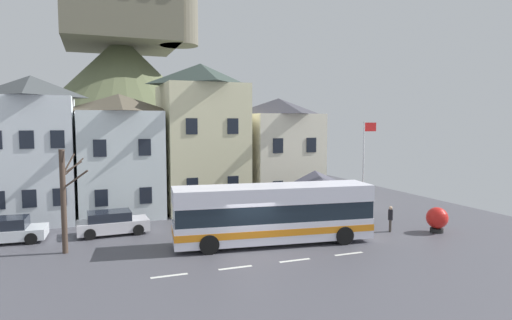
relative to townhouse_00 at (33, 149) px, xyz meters
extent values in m
cube|color=#4B4B53|center=(11.16, -11.94, -4.87)|extent=(40.00, 60.00, 0.06)
cube|color=silver|center=(6.66, -13.85, -4.84)|extent=(1.60, 0.20, 0.01)
cube|color=silver|center=(9.66, -13.85, -4.84)|extent=(1.60, 0.20, 0.01)
cube|color=silver|center=(12.66, -13.85, -4.84)|extent=(1.60, 0.20, 0.01)
cube|color=silver|center=(15.66, -13.85, -4.84)|extent=(1.60, 0.20, 0.01)
cube|color=silver|center=(0.00, 0.00, -0.71)|extent=(5.08, 5.88, 8.27)
pyramid|color=#3D4244|center=(0.00, 0.00, 4.13)|extent=(5.08, 5.88, 1.41)
cube|color=black|center=(0.00, -2.97, -2.86)|extent=(0.80, 0.06, 1.10)
cube|color=black|center=(1.69, -2.97, -2.86)|extent=(0.80, 0.06, 1.10)
cube|color=black|center=(0.00, -2.97, 0.73)|extent=(0.80, 0.06, 1.10)
cube|color=black|center=(1.69, -2.97, 0.73)|extent=(0.80, 0.06, 1.10)
cube|color=silver|center=(5.52, 0.16, -1.15)|extent=(5.57, 6.18, 7.37)
pyramid|color=brown|center=(5.52, 0.16, 3.15)|extent=(5.57, 6.18, 1.24)
cube|color=black|center=(4.13, -2.97, -3.08)|extent=(0.80, 0.06, 1.10)
cube|color=black|center=(6.91, -2.97, -3.08)|extent=(0.80, 0.06, 1.10)
cube|color=black|center=(4.13, -2.97, 0.13)|extent=(0.80, 0.06, 1.10)
cube|color=black|center=(6.91, -2.97, 0.13)|extent=(0.80, 0.06, 1.10)
cube|color=beige|center=(11.52, 0.49, -0.14)|extent=(5.87, 6.86, 9.40)
pyramid|color=#323F39|center=(11.52, 0.49, 5.39)|extent=(5.87, 6.86, 1.64)
cube|color=black|center=(10.06, -2.97, -2.59)|extent=(0.80, 0.06, 1.10)
cube|color=black|center=(12.99, -2.97, -2.59)|extent=(0.80, 0.06, 1.10)
cube|color=black|center=(10.06, -2.97, 1.50)|extent=(0.80, 0.06, 1.10)
cube|color=black|center=(12.99, -2.97, 1.50)|extent=(0.80, 0.06, 1.10)
cube|color=silver|center=(17.83, 0.13, -1.21)|extent=(5.49, 6.14, 7.26)
pyramid|color=#3D3C44|center=(17.83, 0.13, 3.05)|extent=(5.49, 6.14, 1.26)
cube|color=black|center=(16.46, -2.97, -3.10)|extent=(0.80, 0.06, 1.10)
cube|color=black|center=(19.21, -2.97, -3.10)|extent=(0.80, 0.06, 1.10)
cube|color=black|center=(16.46, -2.97, 0.05)|extent=(0.80, 0.06, 1.10)
cube|color=black|center=(19.21, -2.97, 0.05)|extent=(0.80, 0.06, 1.10)
cone|color=#616947|center=(7.16, 22.81, 3.62)|extent=(34.21, 34.21, 16.92)
cube|color=#6E6A57|center=(7.16, 22.81, 13.41)|extent=(12.69, 12.69, 5.36)
cylinder|color=#706A59|center=(13.51, 19.64, 14.81)|extent=(4.50, 4.50, 8.17)
cube|color=white|center=(12.83, -10.75, -4.03)|extent=(11.00, 3.70, 1.12)
cube|color=orange|center=(12.83, -10.75, -3.97)|extent=(11.02, 3.72, 0.36)
cube|color=#19232D|center=(12.83, -10.75, -3.00)|extent=(10.90, 3.64, 0.94)
cube|color=white|center=(12.83, -10.75, -2.09)|extent=(11.00, 3.70, 0.88)
cube|color=#19232D|center=(18.20, -11.39, -3.00)|extent=(0.30, 2.04, 0.90)
cylinder|color=black|center=(16.61, -10.02, -4.34)|extent=(1.03, 0.40, 1.00)
cylinder|color=black|center=(16.33, -12.35, -4.34)|extent=(1.03, 0.40, 1.00)
cylinder|color=black|center=(9.32, -9.16, -4.34)|extent=(1.03, 0.40, 1.00)
cylinder|color=black|center=(9.05, -11.48, -4.34)|extent=(1.03, 0.40, 1.00)
cylinder|color=#473D33|center=(15.49, -5.77, -3.64)|extent=(0.14, 0.14, 2.40)
cylinder|color=#473D33|center=(18.79, -5.77, -3.64)|extent=(0.14, 0.14, 2.40)
cylinder|color=#473D33|center=(15.49, -9.07, -3.64)|extent=(0.14, 0.14, 2.40)
cylinder|color=#473D33|center=(18.79, -9.07, -3.64)|extent=(0.14, 0.14, 2.40)
pyramid|color=#4B4958|center=(17.14, -7.42, -1.89)|extent=(3.60, 3.60, 1.10)
cube|color=white|center=(-0.79, -5.38, -4.36)|extent=(3.92, 2.09, 0.59)
cube|color=#1E232D|center=(-0.98, -5.37, -3.77)|extent=(2.38, 1.78, 0.59)
cylinder|color=black|center=(0.52, -4.54, -4.52)|extent=(0.65, 0.23, 0.64)
cylinder|color=black|center=(0.43, -6.35, -4.52)|extent=(0.65, 0.23, 0.64)
cube|color=white|center=(20.77, -5.01, -4.37)|extent=(3.99, 2.06, 0.58)
cube|color=#1E232D|center=(20.58, -5.03, -3.85)|extent=(2.44, 1.71, 0.46)
cylinder|color=black|center=(21.96, -4.08, -4.52)|extent=(0.66, 0.26, 0.64)
cylinder|color=black|center=(22.11, -5.70, -4.52)|extent=(0.66, 0.26, 0.64)
cylinder|color=black|center=(19.43, -4.32, -4.52)|extent=(0.66, 0.26, 0.64)
cylinder|color=black|center=(19.58, -5.94, -4.52)|extent=(0.66, 0.26, 0.64)
cube|color=silver|center=(4.70, -5.59, -4.33)|extent=(4.11, 1.98, 0.67)
cube|color=#1E232D|center=(4.50, -5.60, -3.73)|extent=(2.49, 1.69, 0.52)
cylinder|color=black|center=(5.99, -4.67, -4.52)|extent=(0.65, 0.23, 0.64)
cylinder|color=black|center=(6.07, -6.39, -4.52)|extent=(0.65, 0.23, 0.64)
cylinder|color=black|center=(3.34, -4.80, -4.52)|extent=(0.65, 0.23, 0.64)
cylinder|color=black|center=(3.42, -6.51, -4.52)|extent=(0.65, 0.23, 0.64)
cylinder|color=#2D2D38|center=(16.53, -8.40, -4.46)|extent=(0.15, 0.15, 0.77)
cylinder|color=#2D2D38|center=(16.73, -8.32, -4.46)|extent=(0.15, 0.15, 0.77)
cylinder|color=#7F6B56|center=(16.63, -8.36, -3.77)|extent=(0.35, 0.35, 0.70)
sphere|color=tan|center=(16.63, -8.36, -3.31)|extent=(0.24, 0.24, 0.24)
cylinder|color=#2D2D38|center=(18.37, -8.97, -4.42)|extent=(0.14, 0.14, 0.84)
cylinder|color=#2D2D38|center=(18.38, -8.78, -4.42)|extent=(0.14, 0.14, 0.84)
cylinder|color=#2D382D|center=(18.37, -8.87, -3.76)|extent=(0.31, 0.31, 0.58)
sphere|color=#D1AD89|center=(18.37, -8.87, -3.35)|extent=(0.23, 0.23, 0.23)
cylinder|color=#38332D|center=(20.52, -10.82, -4.46)|extent=(0.13, 0.13, 0.76)
cylinder|color=#38332D|center=(20.39, -10.95, -4.46)|extent=(0.13, 0.13, 0.76)
cylinder|color=black|center=(20.46, -10.88, -3.80)|extent=(0.28, 0.28, 0.64)
sphere|color=#D1AD89|center=(20.46, -10.88, -3.38)|extent=(0.21, 0.21, 0.21)
cube|color=brown|center=(18.17, -5.62, -4.39)|extent=(1.54, 0.45, 0.08)
cube|color=brown|center=(18.17, -5.39, -4.17)|extent=(1.54, 0.06, 0.40)
cube|color=#2D2D33|center=(17.48, -5.62, -4.61)|extent=(0.08, 0.36, 0.45)
cube|color=#2D2D33|center=(18.86, -5.62, -4.61)|extent=(0.08, 0.36, 0.45)
cylinder|color=silver|center=(19.93, -8.72, -1.51)|extent=(0.10, 0.10, 6.66)
cube|color=red|center=(20.38, -8.72, 1.47)|extent=(0.90, 0.03, 0.56)
cylinder|color=black|center=(22.98, -12.01, -4.71)|extent=(0.77, 0.77, 0.25)
sphere|color=red|center=(22.98, -12.01, -3.95)|extent=(1.28, 1.28, 1.28)
cylinder|color=#47382D|center=(2.26, -8.69, -2.20)|extent=(0.28, 0.28, 5.27)
cylinder|color=#47382D|center=(2.54, -8.44, -0.35)|extent=(0.66, 0.60, 1.07)
cylinder|color=#47382D|center=(2.85, -8.88, -1.08)|extent=(1.27, 0.48, 0.97)
cylinder|color=#47382D|center=(2.33, -8.96, 0.04)|extent=(0.25, 0.65, 0.79)
cylinder|color=#47382D|center=(2.75, -8.41, -0.53)|extent=(1.05, 0.63, 0.93)
cylinder|color=#47382D|center=(2.71, -8.54, -0.52)|extent=(0.97, 0.37, 0.65)
camera|label=1|loc=(3.78, -32.29, 1.79)|focal=30.55mm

